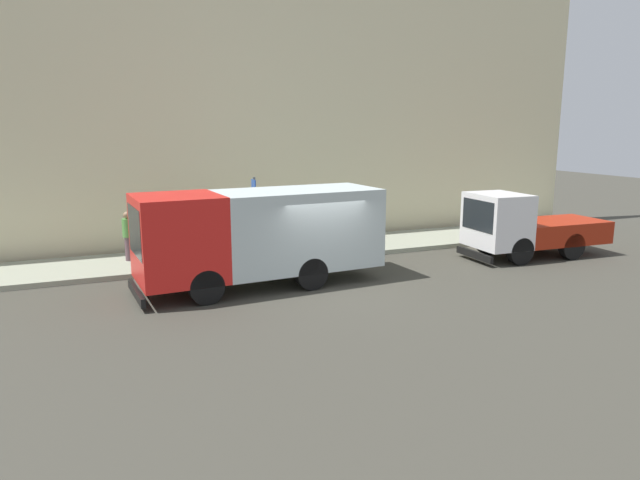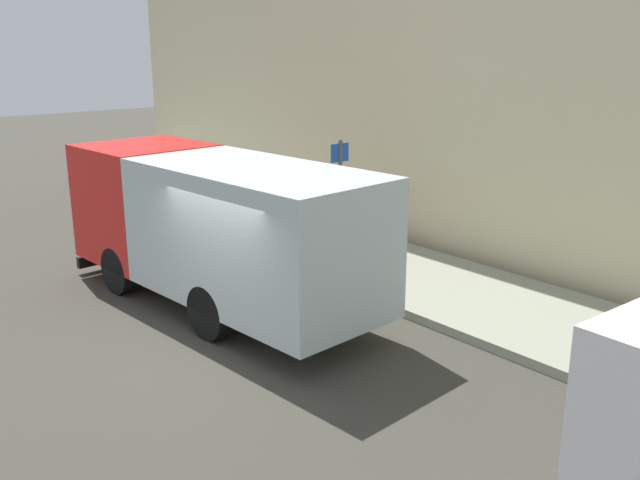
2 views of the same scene
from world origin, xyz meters
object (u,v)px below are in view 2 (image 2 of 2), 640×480
at_px(large_utility_truck, 216,223).
at_px(street_sign_post, 340,198).
at_px(pedestrian_standing, 284,193).
at_px(pedestrian_walking, 355,202).

xyz_separation_m(large_utility_truck, street_sign_post, (2.53, -0.57, 0.21)).
relative_size(large_utility_truck, pedestrian_standing, 4.37).
distance_m(pedestrian_walking, pedestrian_standing, 2.21).
xyz_separation_m(large_utility_truck, pedestrian_walking, (4.60, 1.21, -0.48)).
relative_size(pedestrian_walking, street_sign_post, 0.64).
height_order(pedestrian_walking, pedestrian_standing, pedestrian_walking).
xyz_separation_m(pedestrian_walking, pedestrian_standing, (-0.51, 2.15, -0.07)).
height_order(large_utility_truck, pedestrian_walking, large_utility_truck).
distance_m(pedestrian_standing, street_sign_post, 4.30).
bearing_deg(pedestrian_standing, street_sign_post, 82.91).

